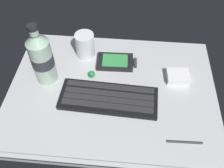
{
  "coord_description": "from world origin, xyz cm",
  "views": [
    {
      "loc": [
        4.13,
        -46.02,
        60.2
      ],
      "look_at": [
        0.0,
        0.0,
        3.0
      ],
      "focal_mm": 39.32,
      "sensor_mm": 36.0,
      "label": 1
    }
  ],
  "objects_px": {
    "keyboard": "(109,98)",
    "trackball_mouse": "(92,74)",
    "stylus_pen": "(185,142)",
    "water_bottle": "(42,58)",
    "handheld_device": "(117,62)",
    "charger_block": "(178,77)",
    "juice_cup": "(85,46)"
  },
  "relations": [
    {
      "from": "keyboard",
      "to": "trackball_mouse",
      "type": "bearing_deg",
      "value": 125.87
    },
    {
      "from": "water_bottle",
      "to": "stylus_pen",
      "type": "height_order",
      "value": "water_bottle"
    },
    {
      "from": "keyboard",
      "to": "juice_cup",
      "type": "height_order",
      "value": "juice_cup"
    },
    {
      "from": "handheld_device",
      "to": "stylus_pen",
      "type": "bearing_deg",
      "value": -53.58
    },
    {
      "from": "juice_cup",
      "to": "water_bottle",
      "type": "relative_size",
      "value": 0.41
    },
    {
      "from": "charger_block",
      "to": "stylus_pen",
      "type": "xyz_separation_m",
      "value": [
        0.0,
        -0.22,
        -0.01
      ]
    },
    {
      "from": "juice_cup",
      "to": "charger_block",
      "type": "bearing_deg",
      "value": -15.68
    },
    {
      "from": "charger_block",
      "to": "trackball_mouse",
      "type": "distance_m",
      "value": 0.27
    },
    {
      "from": "handheld_device",
      "to": "juice_cup",
      "type": "relative_size",
      "value": 1.53
    },
    {
      "from": "handheld_device",
      "to": "trackball_mouse",
      "type": "xyz_separation_m",
      "value": [
        -0.08,
        -0.07,
        0.0
      ]
    },
    {
      "from": "handheld_device",
      "to": "water_bottle",
      "type": "bearing_deg",
      "value": -158.83
    },
    {
      "from": "charger_block",
      "to": "trackball_mouse",
      "type": "height_order",
      "value": "charger_block"
    },
    {
      "from": "juice_cup",
      "to": "stylus_pen",
      "type": "distance_m",
      "value": 0.44
    },
    {
      "from": "water_bottle",
      "to": "trackball_mouse",
      "type": "xyz_separation_m",
      "value": [
        0.14,
        0.02,
        -0.08
      ]
    },
    {
      "from": "juice_cup",
      "to": "stylus_pen",
      "type": "relative_size",
      "value": 0.89
    },
    {
      "from": "handheld_device",
      "to": "water_bottle",
      "type": "relative_size",
      "value": 0.62
    },
    {
      "from": "keyboard",
      "to": "trackball_mouse",
      "type": "height_order",
      "value": "trackball_mouse"
    },
    {
      "from": "keyboard",
      "to": "water_bottle",
      "type": "relative_size",
      "value": 1.42
    },
    {
      "from": "handheld_device",
      "to": "trackball_mouse",
      "type": "relative_size",
      "value": 5.9
    },
    {
      "from": "charger_block",
      "to": "trackball_mouse",
      "type": "xyz_separation_m",
      "value": [
        -0.27,
        -0.01,
        -0.0
      ]
    },
    {
      "from": "trackball_mouse",
      "to": "charger_block",
      "type": "bearing_deg",
      "value": 2.86
    },
    {
      "from": "juice_cup",
      "to": "charger_block",
      "type": "relative_size",
      "value": 1.21
    },
    {
      "from": "keyboard",
      "to": "stylus_pen",
      "type": "height_order",
      "value": "keyboard"
    },
    {
      "from": "juice_cup",
      "to": "charger_block",
      "type": "distance_m",
      "value": 0.32
    },
    {
      "from": "water_bottle",
      "to": "charger_block",
      "type": "height_order",
      "value": "water_bottle"
    },
    {
      "from": "keyboard",
      "to": "juice_cup",
      "type": "xyz_separation_m",
      "value": [
        -0.1,
        0.19,
        0.03
      ]
    },
    {
      "from": "keyboard",
      "to": "juice_cup",
      "type": "relative_size",
      "value": 3.46
    },
    {
      "from": "handheld_device",
      "to": "water_bottle",
      "type": "height_order",
      "value": "water_bottle"
    },
    {
      "from": "juice_cup",
      "to": "trackball_mouse",
      "type": "distance_m",
      "value": 0.11
    },
    {
      "from": "water_bottle",
      "to": "charger_block",
      "type": "xyz_separation_m",
      "value": [
        0.41,
        0.03,
        -0.08
      ]
    },
    {
      "from": "water_bottle",
      "to": "stylus_pen",
      "type": "xyz_separation_m",
      "value": [
        0.42,
        -0.19,
        -0.09
      ]
    },
    {
      "from": "trackball_mouse",
      "to": "water_bottle",
      "type": "bearing_deg",
      "value": -172.33
    }
  ]
}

